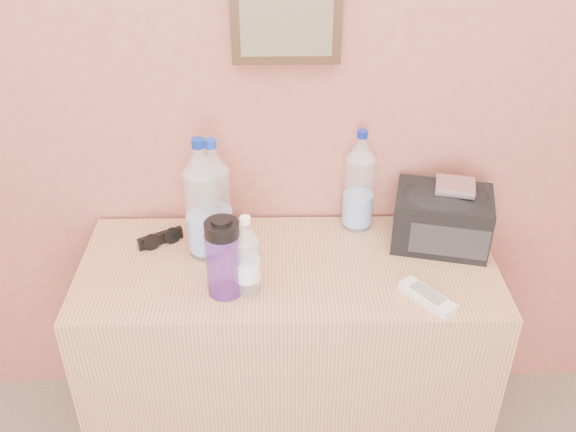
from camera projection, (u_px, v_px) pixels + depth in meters
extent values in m
plane|color=#AC6D4B|center=(263.00, 34.00, 1.77)|extent=(4.00, 0.00, 4.00)
cube|color=#A77C53|center=(288.00, 358.00, 2.07)|extent=(1.21, 0.51, 0.76)
cylinder|color=silver|center=(203.00, 205.00, 1.83)|extent=(0.10, 0.10, 0.33)
cylinder|color=navy|center=(198.00, 143.00, 1.72)|extent=(0.04, 0.04, 0.02)
cylinder|color=silver|center=(215.00, 201.00, 1.87)|extent=(0.09, 0.09, 0.31)
cylinder|color=#1037B1|center=(210.00, 144.00, 1.77)|extent=(0.03, 0.03, 0.02)
cylinder|color=#CBECFA|center=(359.00, 186.00, 1.96)|extent=(0.09, 0.09, 0.29)
cylinder|color=#0A1E97|center=(362.00, 134.00, 1.86)|extent=(0.03, 0.03, 0.02)
cylinder|color=silver|center=(247.00, 260.00, 1.71)|extent=(0.07, 0.07, 0.21)
cylinder|color=white|center=(245.00, 220.00, 1.64)|extent=(0.03, 0.03, 0.02)
cylinder|color=#5F2698|center=(224.00, 264.00, 1.71)|extent=(0.10, 0.10, 0.19)
cylinder|color=black|center=(222.00, 227.00, 1.65)|extent=(0.09, 0.09, 0.05)
cube|color=silver|center=(427.00, 297.00, 1.72)|extent=(0.14, 0.16, 0.02)
cube|color=silver|center=(455.00, 186.00, 1.84)|extent=(0.13, 0.12, 0.02)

